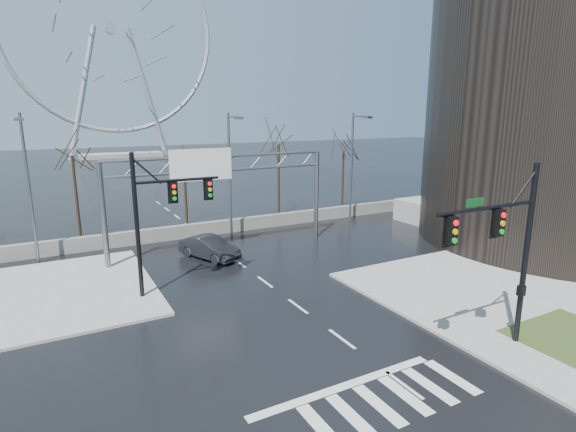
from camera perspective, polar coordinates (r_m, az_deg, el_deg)
ground at (r=21.15m, az=6.86°, el=-15.24°), size 260.00×260.00×0.00m
sidewalk_right_ext at (r=28.81m, az=21.08°, el=-8.03°), size 12.00×10.00×0.15m
sidewalk_far at (r=28.82m, az=-27.06°, el=-8.59°), size 10.00×12.00×0.15m
grass_strip at (r=24.44m, az=32.30°, el=-12.82°), size 5.00×4.00×0.02m
tower_podium at (r=47.04m, az=30.78°, el=0.11°), size 22.00×18.00×2.00m
barrier_wall at (r=37.94m, az=-10.84°, el=-1.66°), size 52.00×0.50×1.10m
signal_mast_near at (r=20.20m, az=26.13°, el=-2.98°), size 5.52×0.41×8.00m
signal_mast_far at (r=25.11m, az=-16.20°, el=0.65°), size 4.72×0.41×8.00m
sign_gantry at (r=32.22m, az=-9.05°, el=4.25°), size 16.36×0.40×7.60m
streetlight_left at (r=33.50m, az=-30.17°, el=4.21°), size 0.50×2.55×10.00m
streetlight_mid at (r=35.92m, az=-7.24°, el=6.33°), size 0.50×2.55×10.00m
streetlight_right at (r=41.79m, az=8.37°, el=7.21°), size 0.50×2.55×10.00m
tree_left at (r=38.83m, az=-25.63°, el=5.79°), size 3.75×3.75×7.50m
tree_center at (r=41.35m, az=-13.05°, el=5.96°), size 3.25×3.25×6.50m
tree_right at (r=43.61m, az=-1.21°, el=8.01°), size 3.90×3.90×7.80m
tree_far_right at (r=48.29m, az=7.05°, el=7.43°), size 3.40×3.40×6.80m
ferris_wheel at (r=112.41m, az=-21.51°, el=20.35°), size 45.00×6.00×50.91m
car at (r=31.93m, az=-9.97°, el=-3.97°), size 3.45×5.00×1.56m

